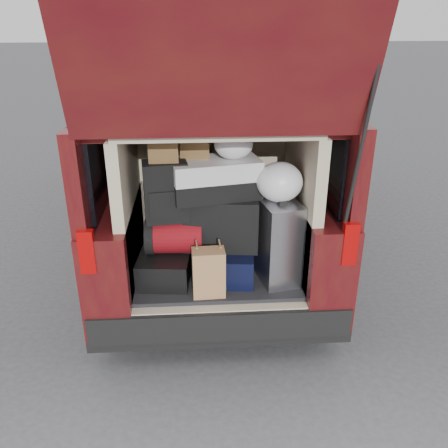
{
  "coord_description": "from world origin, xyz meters",
  "views": [
    {
      "loc": [
        -0.16,
        -3.08,
        2.43
      ],
      "look_at": [
        0.06,
        0.2,
        0.95
      ],
      "focal_mm": 38.0,
      "sensor_mm": 36.0,
      "label": 1
    }
  ],
  "objects_px": {
    "black_soft_case": "(222,221)",
    "twotone_duffel": "(215,178)",
    "black_hardshell": "(166,264)",
    "backpack": "(166,192)",
    "silver_roller": "(277,240)",
    "kraft_bag": "(209,273)",
    "red_duffel": "(174,235)",
    "navy_hardshell": "(225,261)"
  },
  "relations": [
    {
      "from": "backpack",
      "to": "black_hardshell",
      "type": "bearing_deg",
      "value": 158.39
    },
    {
      "from": "navy_hardshell",
      "to": "silver_roller",
      "type": "height_order",
      "value": "silver_roller"
    },
    {
      "from": "black_hardshell",
      "to": "silver_roller",
      "type": "relative_size",
      "value": 0.83
    },
    {
      "from": "navy_hardshell",
      "to": "red_duffel",
      "type": "height_order",
      "value": "red_duffel"
    },
    {
      "from": "silver_roller",
      "to": "backpack",
      "type": "distance_m",
      "value": 0.9
    },
    {
      "from": "red_duffel",
      "to": "black_hardshell",
      "type": "bearing_deg",
      "value": -168.5
    },
    {
      "from": "navy_hardshell",
      "to": "black_hardshell",
      "type": "bearing_deg",
      "value": -172.64
    },
    {
      "from": "black_soft_case",
      "to": "twotone_duffel",
      "type": "bearing_deg",
      "value": -160.72
    },
    {
      "from": "kraft_bag",
      "to": "black_soft_case",
      "type": "relative_size",
      "value": 0.64
    },
    {
      "from": "backpack",
      "to": "silver_roller",
      "type": "bearing_deg",
      "value": -11.42
    },
    {
      "from": "kraft_bag",
      "to": "black_soft_case",
      "type": "bearing_deg",
      "value": 68.86
    },
    {
      "from": "red_duffel",
      "to": "backpack",
      "type": "bearing_deg",
      "value": -153.75
    },
    {
      "from": "silver_roller",
      "to": "red_duffel",
      "type": "height_order",
      "value": "silver_roller"
    },
    {
      "from": "navy_hardshell",
      "to": "backpack",
      "type": "relative_size",
      "value": 1.18
    },
    {
      "from": "black_hardshell",
      "to": "backpack",
      "type": "relative_size",
      "value": 1.18
    },
    {
      "from": "black_hardshell",
      "to": "silver_roller",
      "type": "xyz_separation_m",
      "value": [
        0.84,
        -0.07,
        0.21
      ]
    },
    {
      "from": "silver_roller",
      "to": "twotone_duffel",
      "type": "bearing_deg",
      "value": 153.84
    },
    {
      "from": "kraft_bag",
      "to": "backpack",
      "type": "relative_size",
      "value": 0.81
    },
    {
      "from": "black_hardshell",
      "to": "backpack",
      "type": "height_order",
      "value": "backpack"
    },
    {
      "from": "black_hardshell",
      "to": "navy_hardshell",
      "type": "distance_m",
      "value": 0.46
    },
    {
      "from": "kraft_bag",
      "to": "twotone_duffel",
      "type": "distance_m",
      "value": 0.68
    },
    {
      "from": "black_soft_case",
      "to": "red_duffel",
      "type": "bearing_deg",
      "value": -164.12
    },
    {
      "from": "red_duffel",
      "to": "navy_hardshell",
      "type": "bearing_deg",
      "value": 2.62
    },
    {
      "from": "black_soft_case",
      "to": "twotone_duffel",
      "type": "relative_size",
      "value": 0.88
    },
    {
      "from": "kraft_bag",
      "to": "twotone_duffel",
      "type": "bearing_deg",
      "value": 75.72
    },
    {
      "from": "kraft_bag",
      "to": "twotone_duffel",
      "type": "relative_size",
      "value": 0.56
    },
    {
      "from": "kraft_bag",
      "to": "black_soft_case",
      "type": "height_order",
      "value": "black_soft_case"
    },
    {
      "from": "black_soft_case",
      "to": "navy_hardshell",
      "type": "bearing_deg",
      "value": -56.48
    },
    {
      "from": "navy_hardshell",
      "to": "red_duffel",
      "type": "distance_m",
      "value": 0.45
    },
    {
      "from": "backpack",
      "to": "kraft_bag",
      "type": "bearing_deg",
      "value": -50.42
    },
    {
      "from": "navy_hardshell",
      "to": "backpack",
      "type": "distance_m",
      "value": 0.73
    },
    {
      "from": "black_hardshell",
      "to": "red_duffel",
      "type": "xyz_separation_m",
      "value": [
        0.07,
        0.01,
        0.24
      ]
    },
    {
      "from": "kraft_bag",
      "to": "black_soft_case",
      "type": "distance_m",
      "value": 0.44
    },
    {
      "from": "kraft_bag",
      "to": "backpack",
      "type": "bearing_deg",
      "value": 134.18
    },
    {
      "from": "silver_roller",
      "to": "black_soft_case",
      "type": "bearing_deg",
      "value": 151.0
    },
    {
      "from": "silver_roller",
      "to": "black_soft_case",
      "type": "distance_m",
      "value": 0.44
    },
    {
      "from": "kraft_bag",
      "to": "black_hardshell",
      "type": "bearing_deg",
      "value": 136.21
    },
    {
      "from": "black_hardshell",
      "to": "black_soft_case",
      "type": "bearing_deg",
      "value": 14.57
    },
    {
      "from": "black_soft_case",
      "to": "backpack",
      "type": "relative_size",
      "value": 1.26
    },
    {
      "from": "silver_roller",
      "to": "backpack",
      "type": "relative_size",
      "value": 1.42
    },
    {
      "from": "black_soft_case",
      "to": "twotone_duffel",
      "type": "xyz_separation_m",
      "value": [
        -0.05,
        -0.01,
        0.34
      ]
    },
    {
      "from": "kraft_bag",
      "to": "red_duffel",
      "type": "height_order",
      "value": "red_duffel"
    }
  ]
}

